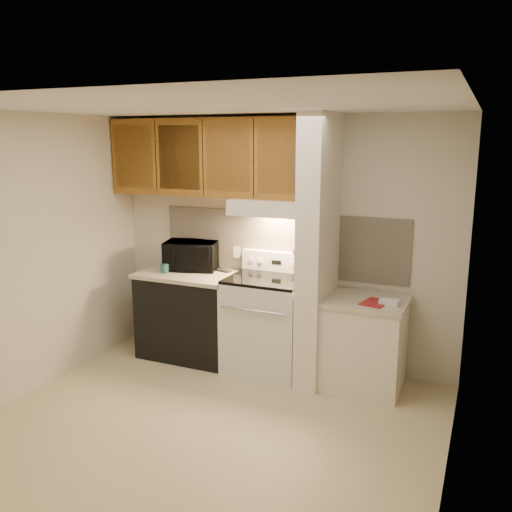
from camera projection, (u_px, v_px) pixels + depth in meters
The scene contains 50 objects.
floor at pixel (213, 422), 4.42m from camera, with size 3.60×3.60×0.00m, color #C9B98A.
ceiling at pixel (207, 106), 3.89m from camera, with size 3.60×3.60×0.00m, color white.
wall_back at pixel (280, 241), 5.50m from camera, with size 3.60×0.02×2.50m, color beige.
wall_left at pixel (33, 255), 4.86m from camera, with size 0.02×3.00×2.50m, color beige.
wall_right at pixel (459, 302), 3.45m from camera, with size 0.02×3.00×2.50m, color beige.
backsplash at pixel (280, 243), 5.49m from camera, with size 2.60×0.02×0.63m, color beige.
range_body at pixel (267, 325), 5.36m from camera, with size 0.76×0.65×0.92m, color silver.
oven_window at pixel (254, 332), 5.07m from camera, with size 0.50×0.01×0.30m, color black.
oven_handle at pixel (252, 311), 4.98m from camera, with size 0.02×0.02×0.65m, color silver.
cooktop at pixel (267, 279), 5.26m from camera, with size 0.74×0.64×0.03m, color black.
range_backguard at pixel (278, 262), 5.49m from camera, with size 0.76×0.08×0.20m, color silver.
range_display at pixel (276, 262), 5.45m from camera, with size 0.10×0.01×0.04m, color black.
range_knob_left_outer at pixel (251, 260), 5.56m from camera, with size 0.05×0.05×0.02m, color silver.
range_knob_left_inner at pixel (260, 261), 5.52m from camera, with size 0.05×0.05×0.02m, color silver.
range_knob_right_inner at pixel (293, 264), 5.38m from camera, with size 0.05×0.05×0.02m, color silver.
range_knob_right_outer at pixel (303, 265), 5.34m from camera, with size 0.05×0.05×0.02m, color silver.
dishwasher_front at pixel (190, 316), 5.72m from camera, with size 1.00×0.63×0.87m, color black.
left_countertop at pixel (189, 274), 5.62m from camera, with size 1.04×0.67×0.04m, color beige.
spoon_rest at pixel (222, 270), 5.69m from camera, with size 0.24×0.08×0.02m, color black.
teal_jar at pixel (165, 268), 5.61m from camera, with size 0.08×0.08×0.09m, color #205B51.
outlet at pixel (237, 252), 5.70m from camera, with size 0.08×0.01×0.12m, color beige.
microwave at pixel (192, 255), 5.73m from camera, with size 0.55×0.37×0.30m, color black.
partition_pillar at pixel (318, 252), 4.99m from camera, with size 0.22×0.70×2.50m, color white.
pillar_trim at pixel (306, 245), 5.02m from camera, with size 0.01×0.70×0.04m, color #925D20.
knife_strip at pixel (304, 244), 4.97m from camera, with size 0.02×0.42×0.04m, color black.
knife_blade_a at pixel (296, 258), 4.85m from camera, with size 0.01×0.04×0.16m, color silver.
knife_handle_a at pixel (297, 242), 4.82m from camera, with size 0.02×0.02×0.10m, color black.
knife_blade_b at pixel (300, 257), 4.94m from camera, with size 0.01×0.04×0.18m, color silver.
knife_handle_b at pixel (301, 240), 4.91m from camera, with size 0.02×0.02×0.10m, color black.
knife_blade_c at pixel (302, 257), 4.99m from camera, with size 0.01×0.04×0.20m, color silver.
knife_handle_c at pixel (303, 239), 4.96m from camera, with size 0.02×0.02×0.10m, color black.
knife_blade_d at pixel (306, 253), 5.08m from camera, with size 0.01×0.04×0.16m, color silver.
knife_handle_d at pixel (306, 237), 5.04m from camera, with size 0.02×0.02×0.10m, color black.
knife_blade_e at pixel (308, 253), 5.14m from camera, with size 0.01×0.04×0.18m, color silver.
knife_handle_e at pixel (309, 236), 5.12m from camera, with size 0.02×0.02×0.10m, color black.
oven_mitt at pixel (310, 254), 5.20m from camera, with size 0.03×0.09×0.22m, color gray.
right_cab_base at pixel (364, 345), 4.99m from camera, with size 0.70×0.60×0.81m, color beige.
right_countertop at pixel (366, 301), 4.90m from camera, with size 0.74×0.64×0.04m, color beige.
red_folder at pixel (375, 303), 4.77m from camera, with size 0.20×0.27×0.01m, color maroon.
white_box at pixel (389, 302), 4.73m from camera, with size 0.16×0.11×0.04m, color white.
range_hood at pixel (272, 207), 5.22m from camera, with size 0.78×0.44×0.15m, color beige.
hood_lip at pixel (264, 214), 5.04m from camera, with size 0.78×0.04×0.06m, color beige.
upper_cabinets at pixel (211, 157), 5.44m from camera, with size 2.18×0.33×0.77m, color #925D20.
cab_door_a at pixel (134, 157), 5.61m from camera, with size 0.46×0.01×0.63m, color #925D20.
cab_gap_a at pixel (156, 157), 5.51m from camera, with size 0.01×0.01×0.73m, color black.
cab_door_b at pixel (179, 158), 5.40m from camera, with size 0.46×0.01×0.63m, color #925D20.
cab_gap_b at pixel (203, 158), 5.29m from camera, with size 0.01×0.01×0.73m, color black.
cab_door_c at pixel (228, 158), 5.19m from camera, with size 0.46×0.01×0.63m, color #925D20.
cab_gap_c at pixel (254, 159), 5.08m from camera, with size 0.01×0.01×0.73m, color black.
cab_door_d at pixel (281, 159), 4.97m from camera, with size 0.46×0.01×0.63m, color #925D20.
Camera 1 is at (1.94, -3.55, 2.27)m, focal length 38.00 mm.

